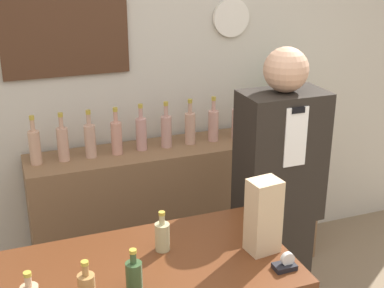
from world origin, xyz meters
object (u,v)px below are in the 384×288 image
(potted_plant, at_px, (290,102))
(paper_bag, at_px, (263,216))
(tape_dispenser, at_px, (286,264))
(shopkeeper, at_px, (277,206))

(potted_plant, height_order, paper_bag, potted_plant)
(paper_bag, distance_m, tape_dispenser, 0.21)
(potted_plant, relative_size, tape_dispenser, 4.24)
(paper_bag, relative_size, tape_dispenser, 3.62)
(shopkeeper, bearing_deg, tape_dispenser, -117.09)
(paper_bag, height_order, tape_dispenser, paper_bag)
(shopkeeper, bearing_deg, potted_plant, 56.67)
(shopkeeper, height_order, potted_plant, shopkeeper)
(potted_plant, bearing_deg, tape_dispenser, -120.55)
(paper_bag, bearing_deg, potted_plant, 55.68)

